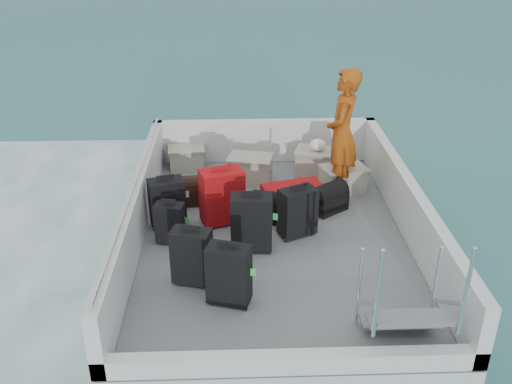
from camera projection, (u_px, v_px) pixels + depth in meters
ground at (273, 274)px, 7.67m from camera, size 160.00×160.00×0.00m
ferry_hull at (273, 255)px, 7.53m from camera, size 3.60×5.00×0.60m
deck at (274, 235)px, 7.39m from camera, size 3.30×4.70×0.02m
deck_fittings at (304, 221)px, 6.95m from camera, size 3.60×5.00×0.90m
suitcase_0 at (192, 257)px, 6.30m from camera, size 0.48×0.34×0.67m
suitcase_1 at (170, 224)px, 7.09m from camera, size 0.39×0.27×0.54m
suitcase_2 at (167, 203)px, 7.47m from camera, size 0.52×0.40×0.66m
suitcase_3 at (229, 275)px, 5.98m from camera, size 0.50×0.38×0.68m
suitcase_4 at (251, 223)px, 6.91m from camera, size 0.51×0.31×0.73m
suitcase_5 at (222, 197)px, 7.51m from camera, size 0.63×0.49×0.76m
suitcase_7 at (297, 212)px, 7.24m from camera, size 0.53×0.44×0.65m
suitcase_8 at (294, 198)px, 7.95m from camera, size 0.94×0.75×0.33m
duffel_0 at (197, 193)px, 8.11m from camera, size 0.58×0.35×0.32m
duffel_1 at (271, 209)px, 7.66m from camera, size 0.55×0.41×0.32m
duffel_2 at (329, 200)px, 7.90m from camera, size 0.58×0.54×0.32m
crate_0 at (187, 159)px, 9.19m from camera, size 0.57×0.41×0.32m
crate_1 at (250, 170)px, 8.75m from camera, size 0.70×0.55×0.37m
crate_2 at (317, 163)px, 8.97m from camera, size 0.72×0.58×0.38m
crate_3 at (343, 180)px, 8.44m from camera, size 0.69×0.57×0.36m
yellow_bag at (342, 159)px, 9.30m from camera, size 0.28×0.26×0.22m
white_bag at (317, 147)px, 8.85m from camera, size 0.24×0.24×0.18m
passenger at (342, 134)px, 8.03m from camera, size 0.63×0.79×1.87m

